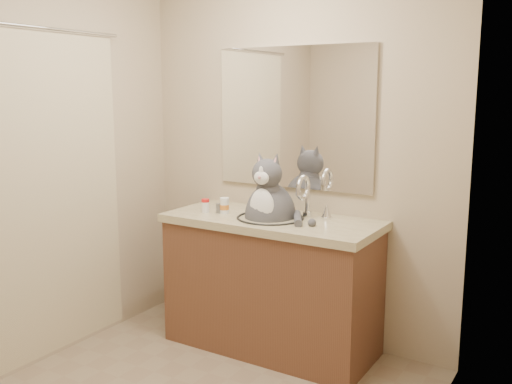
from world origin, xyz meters
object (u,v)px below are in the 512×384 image
pill_bottle_redcap (205,205)px  grey_canister (219,208)px  pill_bottle_orange (225,206)px  cat (270,211)px

pill_bottle_redcap → grey_canister: pill_bottle_redcap is taller
pill_bottle_orange → grey_canister: (-0.04, -0.01, -0.02)m
pill_bottle_redcap → pill_bottle_orange: bearing=17.8°
pill_bottle_redcap → pill_bottle_orange: 0.13m
pill_bottle_orange → grey_canister: size_ratio=1.67×
cat → pill_bottle_redcap: 0.44m
pill_bottle_redcap → pill_bottle_orange: pill_bottle_orange is taller
pill_bottle_orange → grey_canister: pill_bottle_orange is taller
pill_bottle_redcap → grey_canister: size_ratio=1.45×
cat → grey_canister: 0.35m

